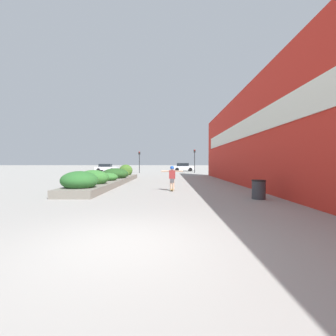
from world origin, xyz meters
The scene contains 10 objects.
ground_plane centered at (0.00, 0.00, 0.00)m, with size 300.00×300.00×0.00m, color gray.
building_wall_right centered at (6.31, 8.61, 3.36)m, with size 0.67×32.59×6.71m.
planter_box centered at (-3.48, 12.16, 0.49)m, with size 2.08×14.10×1.43m.
skateboard centered at (1.09, 8.44, 0.07)m, with size 0.22×0.68×0.09m.
skateboarder centered at (1.09, 8.44, 0.91)m, with size 1.26×0.23×1.35m.
trash_bin centered at (4.92, 5.59, 0.43)m, with size 0.61×0.61×0.85m.
car_leftmost centered at (-10.71, 36.55, 0.75)m, with size 3.84×1.88×1.42m.
car_center_left centered at (3.55, 38.80, 0.83)m, with size 4.07×2.07×1.57m.
traffic_light_left centered at (-3.92, 31.51, 2.32)m, with size 0.28×0.30×3.40m.
traffic_light_right centered at (4.91, 31.29, 2.51)m, with size 0.28×0.30×3.72m.
Camera 1 is at (0.95, -4.41, 1.61)m, focal length 24.00 mm.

